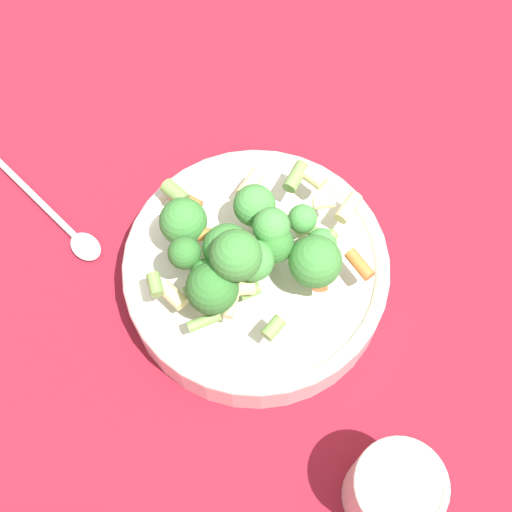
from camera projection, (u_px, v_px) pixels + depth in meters
The scene contains 5 objects.
ground_plane at pixel (256, 283), 0.70m from camera, with size 3.00×3.00×0.00m, color maroon.
bowl at pixel (256, 272), 0.67m from camera, with size 0.25×0.25×0.05m.
pasta_salad at pixel (247, 249), 0.61m from camera, with size 0.18×0.21×0.09m.
cup at pixel (393, 491), 0.58m from camera, with size 0.07×0.07×0.09m.
spoon at pixel (63, 225), 0.72m from camera, with size 0.17×0.05×0.01m.
Camera 1 is at (-0.22, 0.16, 0.65)m, focal length 50.00 mm.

